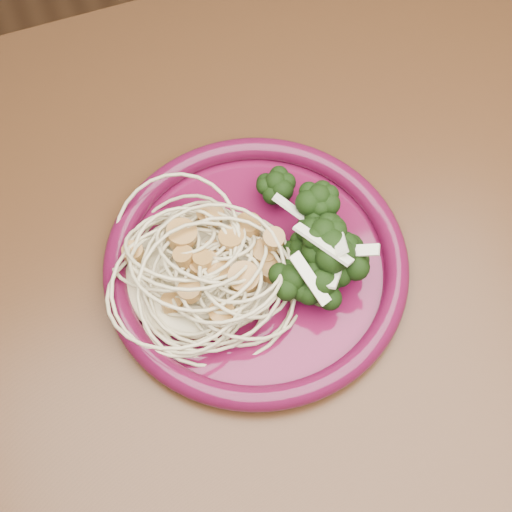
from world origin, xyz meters
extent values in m
cube|color=#472814|center=(0.00, 0.00, 0.73)|extent=(1.20, 0.80, 0.04)
cylinder|color=#472814|center=(0.55, 0.35, 0.35)|extent=(0.06, 0.06, 0.71)
cylinder|color=#520B28|center=(0.11, 0.08, 0.75)|extent=(0.26, 0.26, 0.01)
torus|color=#520B28|center=(0.11, 0.08, 0.76)|extent=(0.27, 0.27, 0.02)
ellipsoid|color=#C6B98B|center=(0.07, 0.09, 0.77)|extent=(0.14, 0.13, 0.03)
ellipsoid|color=black|center=(0.16, 0.07, 0.78)|extent=(0.10, 0.14, 0.04)
camera|label=1|loc=(0.02, -0.16, 1.24)|focal=50.00mm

